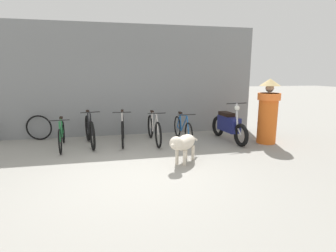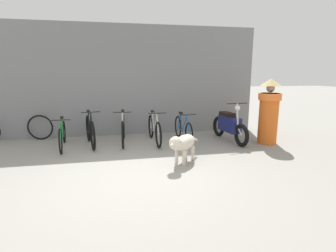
{
  "view_description": "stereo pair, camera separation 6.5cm",
  "coord_description": "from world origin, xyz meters",
  "px_view_note": "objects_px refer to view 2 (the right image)",
  "views": [
    {
      "loc": [
        -0.27,
        -4.57,
        1.85
      ],
      "look_at": [
        0.97,
        1.24,
        0.65
      ],
      "focal_mm": 28.0,
      "sensor_mm": 36.0,
      "label": 1
    },
    {
      "loc": [
        -0.21,
        -4.59,
        1.85
      ],
      "look_at": [
        0.97,
        1.24,
        0.65
      ],
      "focal_mm": 28.0,
      "sensor_mm": 36.0,
      "label": 2
    }
  ],
  "objects_px": {
    "bicycle_1": "(90,131)",
    "bicycle_3": "(154,130)",
    "bicycle_0": "(62,135)",
    "stray_dog": "(183,143)",
    "motorcycle": "(229,126)",
    "spare_tire_left": "(40,127)",
    "bicycle_4": "(183,129)",
    "bicycle_2": "(123,129)",
    "person_in_robes": "(269,111)"
  },
  "relations": [
    {
      "from": "bicycle_0",
      "to": "motorcycle",
      "type": "height_order",
      "value": "motorcycle"
    },
    {
      "from": "bicycle_0",
      "to": "spare_tire_left",
      "type": "distance_m",
      "value": 1.27
    },
    {
      "from": "bicycle_1",
      "to": "person_in_robes",
      "type": "bearing_deg",
      "value": 69.47
    },
    {
      "from": "bicycle_0",
      "to": "bicycle_2",
      "type": "relative_size",
      "value": 0.96
    },
    {
      "from": "bicycle_1",
      "to": "bicycle_3",
      "type": "distance_m",
      "value": 1.68
    },
    {
      "from": "bicycle_3",
      "to": "person_in_robes",
      "type": "bearing_deg",
      "value": 75.03
    },
    {
      "from": "bicycle_2",
      "to": "motorcycle",
      "type": "relative_size",
      "value": 0.95
    },
    {
      "from": "bicycle_0",
      "to": "spare_tire_left",
      "type": "bearing_deg",
      "value": -148.59
    },
    {
      "from": "bicycle_2",
      "to": "bicycle_4",
      "type": "bearing_deg",
      "value": 88.97
    },
    {
      "from": "bicycle_2",
      "to": "spare_tire_left",
      "type": "height_order",
      "value": "bicycle_2"
    },
    {
      "from": "bicycle_4",
      "to": "spare_tire_left",
      "type": "relative_size",
      "value": 2.37
    },
    {
      "from": "spare_tire_left",
      "to": "bicycle_4",
      "type": "bearing_deg",
      "value": -13.45
    },
    {
      "from": "bicycle_4",
      "to": "spare_tire_left",
      "type": "height_order",
      "value": "bicycle_4"
    },
    {
      "from": "bicycle_1",
      "to": "motorcycle",
      "type": "bearing_deg",
      "value": 73.53
    },
    {
      "from": "bicycle_2",
      "to": "person_in_robes",
      "type": "xyz_separation_m",
      "value": [
        3.78,
        -0.79,
        0.51
      ]
    },
    {
      "from": "bicycle_4",
      "to": "bicycle_1",
      "type": "bearing_deg",
      "value": -93.28
    },
    {
      "from": "bicycle_2",
      "to": "bicycle_4",
      "type": "height_order",
      "value": "bicycle_2"
    },
    {
      "from": "bicycle_0",
      "to": "person_in_robes",
      "type": "distance_m",
      "value": 5.36
    },
    {
      "from": "motorcycle",
      "to": "spare_tire_left",
      "type": "bearing_deg",
      "value": -108.99
    },
    {
      "from": "bicycle_1",
      "to": "spare_tire_left",
      "type": "xyz_separation_m",
      "value": [
        -1.44,
        0.87,
        -0.02
      ]
    },
    {
      "from": "bicycle_3",
      "to": "motorcycle",
      "type": "xyz_separation_m",
      "value": [
        2.05,
        -0.26,
        0.08
      ]
    },
    {
      "from": "bicycle_3",
      "to": "bicycle_1",
      "type": "bearing_deg",
      "value": -94.32
    },
    {
      "from": "bicycle_0",
      "to": "stray_dog",
      "type": "xyz_separation_m",
      "value": [
        2.68,
        -1.7,
        0.1
      ]
    },
    {
      "from": "bicycle_1",
      "to": "bicycle_4",
      "type": "relative_size",
      "value": 0.99
    },
    {
      "from": "motorcycle",
      "to": "stray_dog",
      "type": "height_order",
      "value": "motorcycle"
    },
    {
      "from": "bicycle_4",
      "to": "motorcycle",
      "type": "height_order",
      "value": "motorcycle"
    },
    {
      "from": "spare_tire_left",
      "to": "motorcycle",
      "type": "bearing_deg",
      "value": -13.07
    },
    {
      "from": "bicycle_1",
      "to": "bicycle_3",
      "type": "bearing_deg",
      "value": 76.34
    },
    {
      "from": "stray_dog",
      "to": "person_in_robes",
      "type": "xyz_separation_m",
      "value": [
        2.62,
        1.1,
        0.45
      ]
    },
    {
      "from": "bicycle_1",
      "to": "bicycle_4",
      "type": "xyz_separation_m",
      "value": [
        2.48,
        -0.06,
        -0.04
      ]
    },
    {
      "from": "spare_tire_left",
      "to": "stray_dog",
      "type": "bearing_deg",
      "value": -38.18
    },
    {
      "from": "person_in_robes",
      "to": "bicycle_3",
      "type": "bearing_deg",
      "value": -53.5
    },
    {
      "from": "bicycle_0",
      "to": "stray_dog",
      "type": "distance_m",
      "value": 3.18
    },
    {
      "from": "bicycle_3",
      "to": "person_in_robes",
      "type": "distance_m",
      "value": 3.08
    },
    {
      "from": "bicycle_2",
      "to": "person_in_robes",
      "type": "relative_size",
      "value": 1.01
    },
    {
      "from": "motorcycle",
      "to": "stray_dog",
      "type": "distance_m",
      "value": 2.28
    },
    {
      "from": "bicycle_3",
      "to": "spare_tire_left",
      "type": "distance_m",
      "value": 3.25
    },
    {
      "from": "motorcycle",
      "to": "person_in_robes",
      "type": "distance_m",
      "value": 1.09
    },
    {
      "from": "bicycle_0",
      "to": "spare_tire_left",
      "type": "height_order",
      "value": "bicycle_0"
    },
    {
      "from": "bicycle_0",
      "to": "motorcycle",
      "type": "relative_size",
      "value": 0.92
    },
    {
      "from": "stray_dog",
      "to": "bicycle_0",
      "type": "bearing_deg",
      "value": -82.54
    },
    {
      "from": "bicycle_1",
      "to": "person_in_robes",
      "type": "xyz_separation_m",
      "value": [
        4.63,
        -0.74,
        0.5
      ]
    },
    {
      "from": "bicycle_4",
      "to": "person_in_robes",
      "type": "distance_m",
      "value": 2.32
    },
    {
      "from": "motorcycle",
      "to": "bicycle_1",
      "type": "bearing_deg",
      "value": -100.93
    },
    {
      "from": "spare_tire_left",
      "to": "bicycle_1",
      "type": "bearing_deg",
      "value": -31.27
    },
    {
      "from": "bicycle_1",
      "to": "person_in_robes",
      "type": "height_order",
      "value": "person_in_robes"
    },
    {
      "from": "motorcycle",
      "to": "person_in_robes",
      "type": "height_order",
      "value": "person_in_robes"
    },
    {
      "from": "bicycle_1",
      "to": "spare_tire_left",
      "type": "bearing_deg",
      "value": -132.74
    },
    {
      "from": "bicycle_2",
      "to": "spare_tire_left",
      "type": "distance_m",
      "value": 2.42
    },
    {
      "from": "bicycle_2",
      "to": "motorcycle",
      "type": "distance_m",
      "value": 2.9
    }
  ]
}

